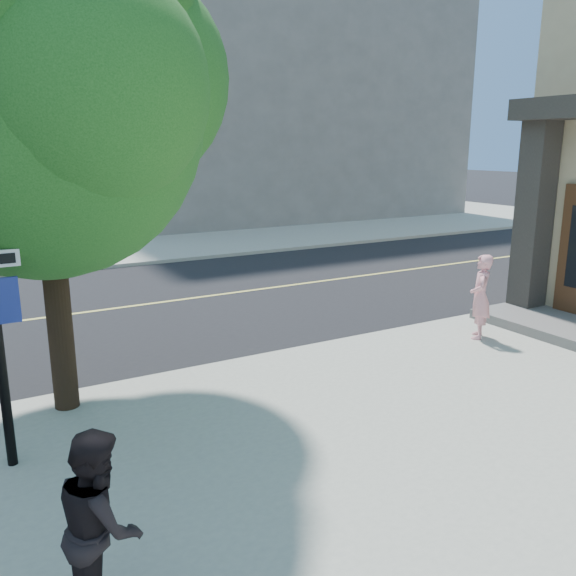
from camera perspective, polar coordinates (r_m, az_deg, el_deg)
ground at (r=9.11m, az=-24.22°, el=-10.48°), size 140.00×140.00×0.00m
sidewalk_ne at (r=33.21m, az=-4.59°, el=7.52°), size 29.00×25.00×0.12m
filler_ne at (r=33.88m, az=-4.40°, el=19.61°), size 18.00×16.00×14.00m
man_on_phone at (r=11.16m, az=18.14°, el=-0.81°), size 0.66×0.65×1.54m
pedestrian at (r=4.77m, az=-17.65°, el=-21.04°), size 0.66×0.80×1.49m
street_tree at (r=7.99m, az=-22.38°, el=18.40°), size 4.92×4.47×6.53m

